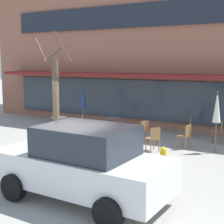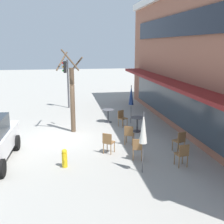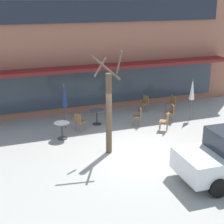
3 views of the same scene
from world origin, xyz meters
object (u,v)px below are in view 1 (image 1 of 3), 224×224
patio_umbrella_green_folded (83,96)px  cafe_chair_4 (219,130)px  cafe_chair_5 (85,122)px  cafe_table_streetside (112,122)px  cafe_chair_2 (188,125)px  patio_umbrella_cream_folded (217,107)px  cafe_chair_3 (186,135)px  street_tree (56,99)px  parked_sedan (83,163)px  fire_hydrant (163,158)px  cafe_chair_1 (154,137)px  cafe_chair_0 (143,130)px  cafe_table_near_wall (59,123)px

patio_umbrella_green_folded → cafe_chair_4: 6.21m
cafe_chair_4 → cafe_chair_5: bearing=-168.6°
cafe_table_streetside → cafe_chair_5: (-1.05, -0.59, 0.01)m
cafe_chair_2 → patio_umbrella_cream_folded: bearing=-51.6°
cafe_chair_3 → street_tree: 4.97m
patio_umbrella_green_folded → cafe_chair_4: size_ratio=2.47×
patio_umbrella_green_folded → parked_sedan: 8.19m
patio_umbrella_cream_folded → cafe_table_streetside: bearing=167.7°
cafe_chair_3 → fire_hydrant: 2.82m
cafe_chair_3 → street_tree: street_tree is taller
street_tree → fire_hydrant: street_tree is taller
patio_umbrella_green_folded → cafe_chair_1: patio_umbrella_green_folded is taller
cafe_table_streetside → street_tree: (-0.54, -3.28, 1.34)m
cafe_chair_0 → cafe_chair_2: 2.25m
patio_umbrella_green_folded → parked_sedan: patio_umbrella_green_folded is taller
cafe_table_streetside → fire_hydrant: cafe_table_streetside is taller
street_tree → fire_hydrant: bearing=-6.0°
patio_umbrella_cream_folded → cafe_table_near_wall: bearing=-178.5°
patio_umbrella_green_folded → cafe_chair_5: patio_umbrella_green_folded is taller
parked_sedan → street_tree: 5.01m
cafe_chair_3 → street_tree: size_ratio=0.21×
cafe_table_near_wall → cafe_chair_4: (6.53, 1.75, 0.01)m
patio_umbrella_green_folded → cafe_chair_1: (4.36, -1.99, -1.10)m
cafe_chair_1 → cafe_chair_4: (1.74, 2.48, 0.00)m
cafe_chair_4 → cafe_chair_5: 5.68m
patio_umbrella_cream_folded → street_tree: street_tree is taller
cafe_table_near_wall → cafe_chair_4: size_ratio=0.85×
cafe_table_near_wall → cafe_table_streetside: size_ratio=1.00×
cafe_table_near_wall → patio_umbrella_green_folded: patio_umbrella_green_folded is taller
cafe_chair_3 → cafe_chair_2: bearing=105.3°
patio_umbrella_green_folded → patio_umbrella_cream_folded: (6.32, -1.08, 0.00)m
cafe_chair_5 → fire_hydrant: cafe_chair_5 is taller
cafe_chair_5 → fire_hydrant: bearing=-32.8°
cafe_chair_3 → fire_hydrant: (0.19, -2.81, -0.17)m
cafe_chair_4 → cafe_chair_0: bearing=-152.1°
cafe_table_near_wall → fire_hydrant: size_ratio=1.08×
cafe_table_streetside → cafe_chair_2: size_ratio=0.85×
street_tree → parked_sedan: bearing=-44.3°
cafe_chair_2 → cafe_chair_3: (0.53, -1.95, 0.00)m
cafe_table_streetside → cafe_chair_2: 3.26m
fire_hydrant → patio_umbrella_green_folded: bearing=145.0°
patio_umbrella_green_folded → street_tree: (1.05, -3.32, 0.23)m
parked_sedan → cafe_chair_0: bearing=100.6°
patio_umbrella_cream_folded → cafe_chair_2: patio_umbrella_cream_folded is taller
cafe_chair_0 → cafe_chair_3: same height
patio_umbrella_cream_folded → cafe_chair_5: patio_umbrella_cream_folded is taller
patio_umbrella_green_folded → cafe_chair_3: 5.41m
street_tree → cafe_chair_1: bearing=21.9°
cafe_table_streetside → patio_umbrella_green_folded: bearing=178.4°
patio_umbrella_cream_folded → cafe_chair_5: size_ratio=2.47×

